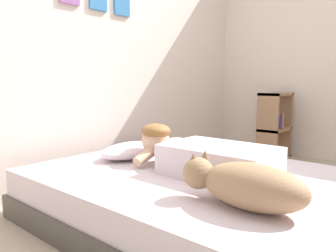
{
  "coord_description": "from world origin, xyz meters",
  "views": [
    {
      "loc": [
        -1.77,
        -0.89,
        0.86
      ],
      "look_at": [
        -0.09,
        0.53,
        0.57
      ],
      "focal_mm": 34.71,
      "sensor_mm": 36.0,
      "label": 1
    }
  ],
  "objects": [
    {
      "name": "coffee_cup",
      "position": [
        0.05,
        0.56,
        0.35
      ],
      "size": [
        0.12,
        0.09,
        0.07
      ],
      "color": "#D84C47",
      "rests_on": "bed"
    },
    {
      "name": "ground_plane",
      "position": [
        0.0,
        0.0,
        0.0
      ],
      "size": [
        12.45,
        12.45,
        0.0
      ],
      "primitive_type": "plane",
      "color": "tan"
    },
    {
      "name": "pillow",
      "position": [
        -0.16,
        0.81,
        0.37
      ],
      "size": [
        0.52,
        0.32,
        0.11
      ],
      "primitive_type": "ellipsoid",
      "color": "silver",
      "rests_on": "bed"
    },
    {
      "name": "dog",
      "position": [
        -0.51,
        -0.27,
        0.42
      ],
      "size": [
        0.26,
        0.58,
        0.21
      ],
      "color": "#9E7A56",
      "rests_on": "bed"
    },
    {
      "name": "side_wall_right",
      "position": [
        2.16,
        0.19,
        1.25
      ],
      "size": [
        0.1,
        5.75,
        2.5
      ],
      "primitive_type": "cube",
      "color": "beige",
      "rests_on": "ground"
    },
    {
      "name": "back_wall",
      "position": [
        0.0,
        1.43,
        1.25
      ],
      "size": [
        4.22,
        0.12,
        2.5
      ],
      "color": "silver",
      "rests_on": "ground"
    },
    {
      "name": "person_lying",
      "position": [
        -0.16,
        0.21,
        0.42
      ],
      "size": [
        0.43,
        0.92,
        0.27
      ],
      "color": "silver",
      "rests_on": "bed"
    },
    {
      "name": "bookshelf",
      "position": [
        1.8,
        0.53,
        0.38
      ],
      "size": [
        0.45,
        0.24,
        0.75
      ],
      "color": "#997251",
      "rests_on": "ground"
    },
    {
      "name": "cell_phone",
      "position": [
        -0.07,
        -0.06,
        0.32
      ],
      "size": [
        0.07,
        0.14,
        0.01
      ],
      "primitive_type": "cube",
      "color": "black",
      "rests_on": "bed"
    },
    {
      "name": "bed",
      "position": [
        -0.19,
        0.23,
        0.16
      ],
      "size": [
        1.48,
        1.95,
        0.32
      ],
      "color": "#4C4742",
      "rests_on": "ground"
    }
  ]
}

